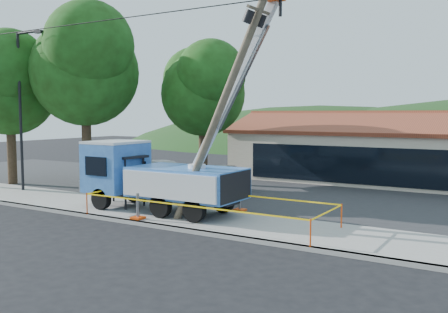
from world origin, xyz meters
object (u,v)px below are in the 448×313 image
car_white (167,187)px  bus_shelter (121,168)px  leaning_pole (223,101)px  utility_truck (157,174)px  car_silver (223,197)px

car_white → bus_shelter: bearing=-174.6°
leaning_pole → bus_shelter: bearing=170.0°
leaning_pole → car_white: 12.64m
utility_truck → car_white: bearing=124.9°
leaning_pole → bus_shelter: size_ratio=3.40×
bus_shelter → leaning_pole: bearing=-5.2°
car_silver → leaning_pole: bearing=-81.8°
bus_shelter → car_silver: bus_shelter is taller
car_silver → car_white: 5.04m
leaning_pole → car_silver: (-3.87, 6.30, -4.98)m
bus_shelter → utility_truck: bearing=-1.3°
leaning_pole → car_silver: bearing=121.6°
utility_truck → car_silver: bearing=88.9°
bus_shelter → car_white: (-2.38, 6.54, -1.91)m
car_silver → bus_shelter: bearing=-138.9°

